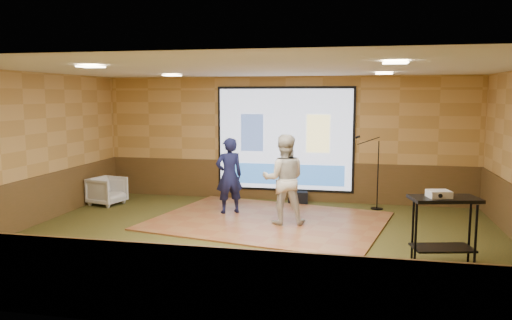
% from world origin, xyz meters
% --- Properties ---
extents(ground, '(9.00, 9.00, 0.00)m').
position_xyz_m(ground, '(0.00, 0.00, 0.00)').
color(ground, '#323819').
rests_on(ground, ground).
extents(room_shell, '(9.04, 7.04, 3.02)m').
position_xyz_m(room_shell, '(0.00, 0.00, 2.09)').
color(room_shell, tan).
rests_on(room_shell, ground).
extents(wainscot_back, '(9.00, 0.04, 0.95)m').
position_xyz_m(wainscot_back, '(0.00, 3.48, 0.47)').
color(wainscot_back, '#4C3A19').
rests_on(wainscot_back, ground).
extents(wainscot_front, '(9.00, 0.04, 0.95)m').
position_xyz_m(wainscot_front, '(0.00, -3.48, 0.47)').
color(wainscot_front, '#4C3A19').
rests_on(wainscot_front, ground).
extents(wainscot_left, '(0.04, 7.00, 0.95)m').
position_xyz_m(wainscot_left, '(-4.48, 0.00, 0.47)').
color(wainscot_left, '#4C3A19').
rests_on(wainscot_left, ground).
extents(projector_screen, '(3.32, 0.06, 2.52)m').
position_xyz_m(projector_screen, '(0.00, 3.44, 1.47)').
color(projector_screen, black).
rests_on(projector_screen, room_shell).
extents(downlight_nw, '(0.32, 0.32, 0.02)m').
position_xyz_m(downlight_nw, '(-2.20, 1.80, 2.97)').
color(downlight_nw, beige).
rests_on(downlight_nw, room_shell).
extents(downlight_ne, '(0.32, 0.32, 0.02)m').
position_xyz_m(downlight_ne, '(2.20, 1.80, 2.97)').
color(downlight_ne, beige).
rests_on(downlight_ne, room_shell).
extents(downlight_sw, '(0.32, 0.32, 0.02)m').
position_xyz_m(downlight_sw, '(-2.20, -1.50, 2.97)').
color(downlight_sw, beige).
rests_on(downlight_sw, room_shell).
extents(downlight_se, '(0.32, 0.32, 0.02)m').
position_xyz_m(downlight_se, '(2.20, -1.50, 2.97)').
color(downlight_se, beige).
rests_on(downlight_se, room_shell).
extents(dance_floor, '(5.09, 4.26, 0.03)m').
position_xyz_m(dance_floor, '(-0.01, 1.33, 0.02)').
color(dance_floor, '#925E35').
rests_on(dance_floor, ground).
extents(player_left, '(0.71, 0.64, 1.62)m').
position_xyz_m(player_left, '(-0.95, 1.79, 0.84)').
color(player_left, '#13163D').
rests_on(player_left, dance_floor).
extents(player_right, '(0.97, 0.82, 1.76)m').
position_xyz_m(player_right, '(0.33, 1.13, 0.91)').
color(player_right, beige).
rests_on(player_right, dance_floor).
extents(av_table, '(0.99, 0.52, 1.04)m').
position_xyz_m(av_table, '(3.03, -0.69, 0.74)').
color(av_table, black).
rests_on(av_table, ground).
extents(projector, '(0.38, 0.34, 0.11)m').
position_xyz_m(projector, '(2.94, -0.73, 1.09)').
color(projector, silver).
rests_on(projector, av_table).
extents(mic_stand, '(0.65, 0.27, 1.66)m').
position_xyz_m(mic_stand, '(2.13, 2.94, 0.49)').
color(mic_stand, black).
rests_on(mic_stand, ground).
extents(banquet_chair, '(0.86, 0.85, 0.65)m').
position_xyz_m(banquet_chair, '(-4.00, 2.13, 0.33)').
color(banquet_chair, gray).
rests_on(banquet_chair, ground).
extents(duffel_bag, '(0.50, 0.37, 0.28)m').
position_xyz_m(duffel_bag, '(0.36, 3.16, 0.14)').
color(duffel_bag, black).
rests_on(duffel_bag, ground).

